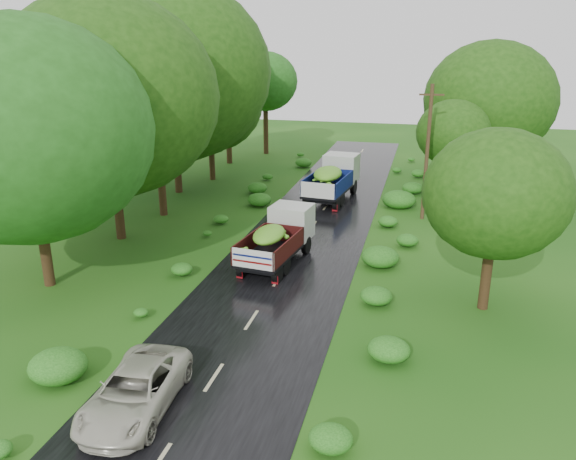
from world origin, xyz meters
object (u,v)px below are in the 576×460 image
(truck_far, at_px, (334,177))
(car, at_px, (135,391))
(utility_pole, at_px, (427,152))
(truck_near, at_px, (279,235))

(truck_far, relative_size, car, 1.47)
(truck_far, bearing_deg, utility_pole, -21.15)
(truck_near, distance_m, car, 12.26)
(car, relative_size, utility_pole, 0.57)
(truck_far, relative_size, utility_pole, 0.84)
(truck_near, height_order, utility_pole, utility_pole)
(truck_far, xyz_separation_m, car, (-1.72, -24.14, -0.88))
(truck_near, distance_m, utility_pole, 11.35)
(truck_near, relative_size, truck_far, 0.88)
(utility_pole, bearing_deg, truck_far, 148.72)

